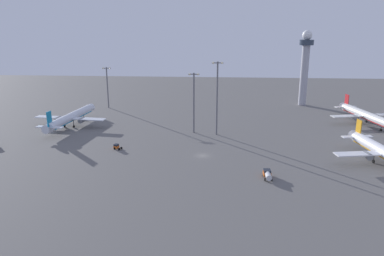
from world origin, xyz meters
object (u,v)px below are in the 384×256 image
Objects in this scene: apron_light_central at (194,99)px; apron_light_east at (217,95)px; control_tower at (305,63)px; fuel_truck at (268,174)px; apron_light_west at (107,85)px; airplane_taxiway_distant at (71,118)px; airplane_mid_apron at (365,115)px; pushback_tug at (117,146)px.

apron_light_east is at bearing -14.15° from apron_light_central.
control_tower is 6.87× the size of fuel_truck.
fuel_truck is at bearing -50.77° from apron_light_west.
airplane_taxiway_distant is 1.02× the size of airplane_mid_apron.
control_tower reaches higher than apron_light_west.
fuel_truck is (-55.32, -70.63, -2.88)m from airplane_mid_apron.
apron_light_east is at bearing 108.75° from fuel_truck.
apron_light_west is 80.08m from apron_light_east.
control_tower is at bearing 52.39° from apron_light_east.
control_tower is 0.98× the size of airplane_taxiway_distant.
airplane_taxiway_distant is 70.83m from apron_light_east.
airplane_mid_apron is 1.86× the size of apron_light_west.
apron_light_west is at bearing 87.80° from airplane_taxiway_distant.
fuel_truck is 58.26m from apron_light_central.
airplane_taxiway_distant reaches higher than pushback_tug.
apron_light_west is (-113.16, -15.87, -11.41)m from control_tower.
control_tower is at bearing 31.99° from airplane_taxiway_distant.
airplane_taxiway_distant is 60.13m from apron_light_central.
fuel_truck is at bearing -26.70° from airplane_taxiway_distant.
apron_light_central is (-60.68, -63.01, -9.69)m from control_tower.
apron_light_central is at bearing 0.51° from airplane_taxiway_distant.
apron_light_west is 70.57m from apron_light_central.
apron_light_central reaches higher than apron_light_west.
apron_light_west is at bearing 138.07° from apron_light_central.
apron_light_central is (-10.16, 2.56, -2.65)m from apron_light_east.
airplane_taxiway_distant is 1.39× the size of apron_light_east.
apron_light_east is (-71.89, -23.32, 13.63)m from airplane_mid_apron.
airplane_taxiway_distant is at bearing -154.59° from control_tower.
pushback_tug is 0.11× the size of apron_light_east.
control_tower is 1.85× the size of apron_light_west.
airplane_taxiway_distant is at bearing 146.18° from fuel_truck.
apron_light_east reaches higher than apron_light_west.
apron_light_east is at bearing -39.17° from pushback_tug.
airplane_mid_apron is at bearing 51.38° from fuel_truck.
fuel_truck is 0.27× the size of apron_light_west.
airplane_taxiway_distant is at bearing 173.93° from apron_light_central.
control_tower is 51.66m from airplane_mid_apron.
airplane_taxiway_distant is at bearing -6.59° from airplane_mid_apron.
pushback_tug is at bearing -138.65° from apron_light_central.
fuel_truck is 125.83m from apron_light_west.
control_tower is at bearing 7.98° from apron_light_west.
control_tower is 1.00× the size of airplane_mid_apron.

